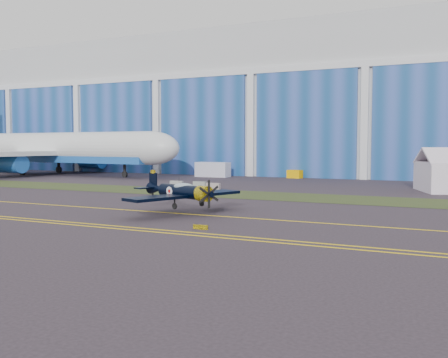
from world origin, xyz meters
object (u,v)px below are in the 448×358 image
at_px(jetliner, 51,115).
at_px(shipping_container, 213,170).
at_px(tug, 295,174).
at_px(warbird, 181,191).

xyz_separation_m(jetliner, shipping_container, (34.17, 7.38, -11.00)).
bearing_deg(tug, warbird, -75.10).
distance_m(jetliner, tug, 52.13).
bearing_deg(shipping_container, tug, 11.86).
bearing_deg(jetliner, warbird, -32.80).
distance_m(warbird, shipping_container, 53.58).
relative_size(warbird, tug, 5.63).
relative_size(shipping_container, tug, 2.51).
height_order(shipping_container, tug, shipping_container).
bearing_deg(warbird, jetliner, 163.20).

